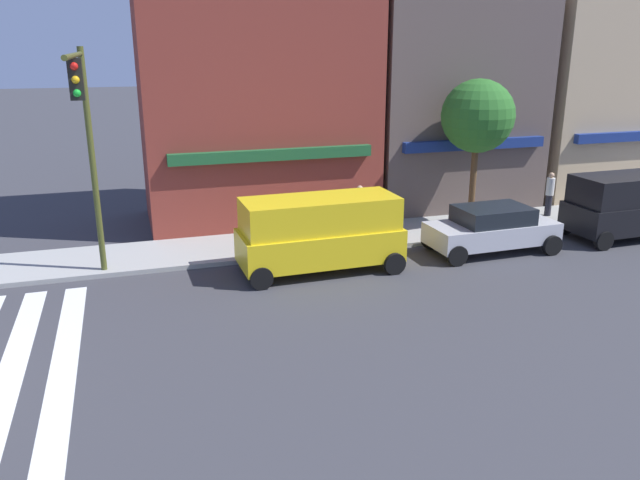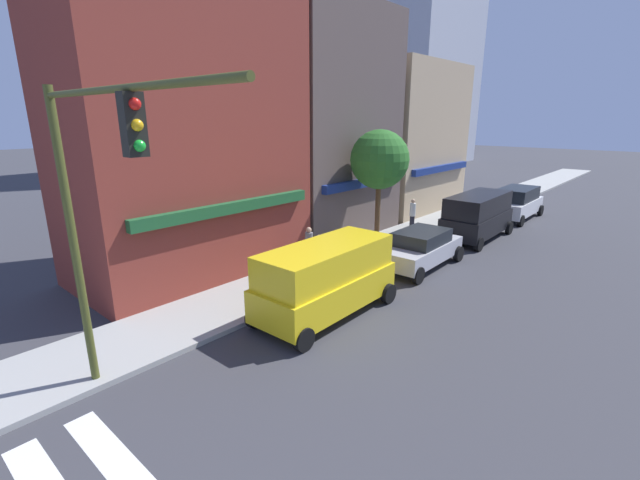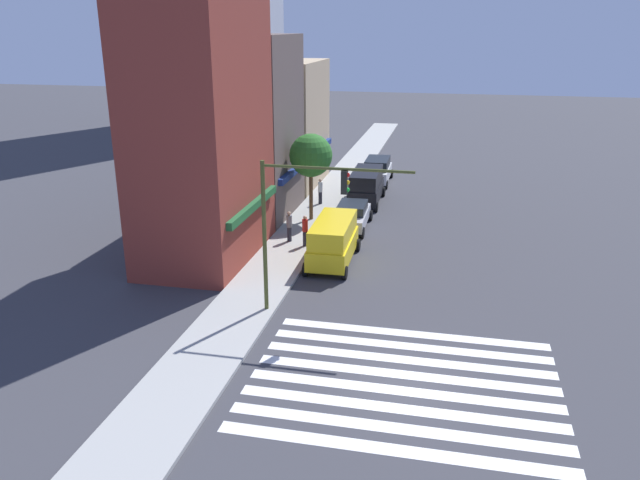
# 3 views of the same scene
# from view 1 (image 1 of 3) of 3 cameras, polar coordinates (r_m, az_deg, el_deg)

# --- Properties ---
(storefront_row) EXTENTS (24.96, 5.30, 13.90)m
(storefront_row) POSITION_cam_1_polar(r_m,az_deg,el_deg) (27.15, 9.12, 15.51)
(storefront_row) COLOR maroon
(storefront_row) RESTS_ON ground_plane
(traffic_signal) EXTENTS (0.32, 6.26, 6.74)m
(traffic_signal) POSITION_cam_1_polar(r_m,az_deg,el_deg) (17.93, -20.62, 9.62)
(traffic_signal) COLOR #474C1E
(traffic_signal) RESTS_ON ground_plane
(van_yellow) EXTENTS (5.04, 2.22, 2.34)m
(van_yellow) POSITION_cam_1_polar(r_m,az_deg,el_deg) (19.20, -0.00, 0.81)
(van_yellow) COLOR yellow
(van_yellow) RESTS_ON ground_plane
(sedan_silver) EXTENTS (4.44, 2.02, 1.59)m
(sedan_silver) POSITION_cam_1_polar(r_m,az_deg,el_deg) (21.87, 15.44, 1.04)
(sedan_silver) COLOR #B7B7BC
(sedan_silver) RESTS_ON ground_plane
(van_black) EXTENTS (5.04, 2.22, 2.34)m
(van_black) POSITION_cam_1_polar(r_m,az_deg,el_deg) (25.40, 26.85, 3.05)
(van_black) COLOR black
(van_black) RESTS_ON ground_plane
(pedestrian_red_jacket) EXTENTS (0.32, 0.32, 1.77)m
(pedestrian_red_jacket) POSITION_cam_1_polar(r_m,az_deg,el_deg) (21.64, 3.20, 2.12)
(pedestrian_red_jacket) COLOR #23232D
(pedestrian_red_jacket) RESTS_ON sidewalk_left
(pedestrian_grey_coat) EXTENTS (0.32, 0.32, 1.77)m
(pedestrian_grey_coat) POSITION_cam_1_polar(r_m,az_deg,el_deg) (22.81, 3.63, 2.92)
(pedestrian_grey_coat) COLOR #23232D
(pedestrian_grey_coat) RESTS_ON sidewalk_left
(pedestrian_white_shirt) EXTENTS (0.32, 0.32, 1.77)m
(pedestrian_white_shirt) POSITION_cam_1_polar(r_m,az_deg,el_deg) (26.73, 20.25, 4.03)
(pedestrian_white_shirt) COLOR #23232D
(pedestrian_white_shirt) RESTS_ON sidewalk_left
(street_tree) EXTENTS (2.69, 2.69, 5.47)m
(street_tree) POSITION_cam_1_polar(r_m,az_deg,el_deg) (24.00, 14.23, 10.88)
(street_tree) COLOR brown
(street_tree) RESTS_ON sidewalk_left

